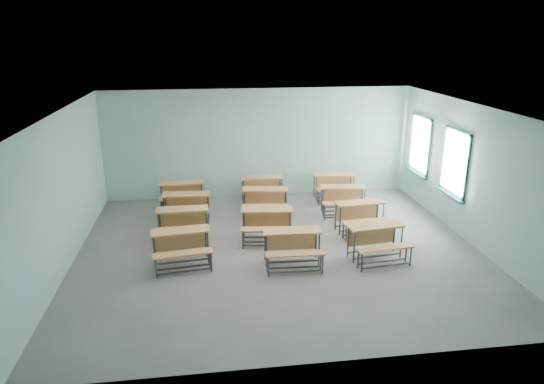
{
  "coord_description": "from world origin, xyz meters",
  "views": [
    {
      "loc": [
        -1.52,
        -9.94,
        4.72
      ],
      "look_at": [
        0.01,
        1.2,
        1.0
      ],
      "focal_mm": 32.0,
      "sensor_mm": 36.0,
      "label": 1
    }
  ],
  "objects_px": {
    "desk_unit_r0c1": "(293,243)",
    "desk_unit_r1c0": "(183,220)",
    "desk_unit_r3c1": "(263,186)",
    "desk_unit_r2c1": "(265,199)",
    "desk_unit_r0c0": "(181,243)",
    "desk_unit_r3c0": "(182,192)",
    "desk_unit_r1c2": "(361,213)",
    "desk_unit_r2c2": "(344,196)",
    "desk_unit_r1c1": "(267,220)",
    "desk_unit_r2c0": "(186,204)",
    "desk_unit_r3c2": "(335,183)",
    "desk_unit_r0c2": "(377,238)"
  },
  "relations": [
    {
      "from": "desk_unit_r0c1",
      "to": "desk_unit_r1c0",
      "type": "bearing_deg",
      "value": 147.14
    },
    {
      "from": "desk_unit_r3c1",
      "to": "desk_unit_r2c1",
      "type": "bearing_deg",
      "value": -93.77
    },
    {
      "from": "desk_unit_r0c0",
      "to": "desk_unit_r3c0",
      "type": "bearing_deg",
      "value": 84.37
    },
    {
      "from": "desk_unit_r0c0",
      "to": "desk_unit_r2c1",
      "type": "bearing_deg",
      "value": 43.28
    },
    {
      "from": "desk_unit_r1c0",
      "to": "desk_unit_r1c2",
      "type": "bearing_deg",
      "value": -2.35
    },
    {
      "from": "desk_unit_r1c0",
      "to": "desk_unit_r2c2",
      "type": "relative_size",
      "value": 0.94
    },
    {
      "from": "desk_unit_r0c0",
      "to": "desk_unit_r1c1",
      "type": "xyz_separation_m",
      "value": [
        1.95,
        1.04,
        0.0
      ]
    },
    {
      "from": "desk_unit_r1c2",
      "to": "desk_unit_r2c0",
      "type": "distance_m",
      "value": 4.45
    },
    {
      "from": "desk_unit_r2c0",
      "to": "desk_unit_r1c1",
      "type": "bearing_deg",
      "value": -32.29
    },
    {
      "from": "desk_unit_r3c2",
      "to": "desk_unit_r0c0",
      "type": "bearing_deg",
      "value": -137.41
    },
    {
      "from": "desk_unit_r2c0",
      "to": "desk_unit_r0c1",
      "type": "bearing_deg",
      "value": -46.39
    },
    {
      "from": "desk_unit_r1c1",
      "to": "desk_unit_r3c1",
      "type": "distance_m",
      "value": 2.67
    },
    {
      "from": "desk_unit_r1c1",
      "to": "desk_unit_r2c1",
      "type": "distance_m",
      "value": 1.56
    },
    {
      "from": "desk_unit_r1c2",
      "to": "desk_unit_r3c1",
      "type": "xyz_separation_m",
      "value": [
        -2.14,
        2.49,
        0.0
      ]
    },
    {
      "from": "desk_unit_r0c0",
      "to": "desk_unit_r1c2",
      "type": "relative_size",
      "value": 1.03
    },
    {
      "from": "desk_unit_r0c0",
      "to": "desk_unit_r3c0",
      "type": "distance_m",
      "value": 3.48
    },
    {
      "from": "desk_unit_r2c0",
      "to": "desk_unit_r2c1",
      "type": "xyz_separation_m",
      "value": [
        2.08,
        0.15,
        0.0
      ]
    },
    {
      "from": "desk_unit_r1c2",
      "to": "desk_unit_r3c1",
      "type": "distance_m",
      "value": 3.29
    },
    {
      "from": "desk_unit_r0c1",
      "to": "desk_unit_r0c2",
      "type": "distance_m",
      "value": 1.86
    },
    {
      "from": "desk_unit_r1c2",
      "to": "desk_unit_r0c0",
      "type": "bearing_deg",
      "value": -169.16
    },
    {
      "from": "desk_unit_r1c0",
      "to": "desk_unit_r0c0",
      "type": "bearing_deg",
      "value": -90.26
    },
    {
      "from": "desk_unit_r0c2",
      "to": "desk_unit_r2c0",
      "type": "bearing_deg",
      "value": 139.75
    },
    {
      "from": "desk_unit_r1c2",
      "to": "desk_unit_r2c1",
      "type": "distance_m",
      "value": 2.6
    },
    {
      "from": "desk_unit_r2c2",
      "to": "desk_unit_r3c2",
      "type": "height_order",
      "value": "same"
    },
    {
      "from": "desk_unit_r1c0",
      "to": "desk_unit_r3c1",
      "type": "distance_m",
      "value": 3.22
    },
    {
      "from": "desk_unit_r2c2",
      "to": "desk_unit_r3c1",
      "type": "distance_m",
      "value": 2.39
    },
    {
      "from": "desk_unit_r0c0",
      "to": "desk_unit_r0c1",
      "type": "relative_size",
      "value": 1.05
    },
    {
      "from": "desk_unit_r2c0",
      "to": "desk_unit_r3c2",
      "type": "distance_m",
      "value": 4.45
    },
    {
      "from": "desk_unit_r0c1",
      "to": "desk_unit_r1c2",
      "type": "height_order",
      "value": "same"
    },
    {
      "from": "desk_unit_r0c1",
      "to": "desk_unit_r0c2",
      "type": "bearing_deg",
      "value": 2.58
    },
    {
      "from": "desk_unit_r2c1",
      "to": "desk_unit_r0c0",
      "type": "bearing_deg",
      "value": -122.93
    },
    {
      "from": "desk_unit_r3c2",
      "to": "desk_unit_r0c2",
      "type": "bearing_deg",
      "value": -89.74
    },
    {
      "from": "desk_unit_r3c0",
      "to": "desk_unit_r2c1",
      "type": "bearing_deg",
      "value": -23.52
    },
    {
      "from": "desk_unit_r1c1",
      "to": "desk_unit_r1c0",
      "type": "bearing_deg",
      "value": 178.05
    },
    {
      "from": "desk_unit_r2c0",
      "to": "desk_unit_r3c1",
      "type": "xyz_separation_m",
      "value": [
        2.14,
        1.26,
        0.0
      ]
    },
    {
      "from": "desk_unit_r0c0",
      "to": "desk_unit_r3c0",
      "type": "xyz_separation_m",
      "value": [
        -0.12,
        3.48,
        0.0
      ]
    },
    {
      "from": "desk_unit_r1c2",
      "to": "desk_unit_r0c2",
      "type": "bearing_deg",
      "value": -99.31
    },
    {
      "from": "desk_unit_r1c0",
      "to": "desk_unit_r1c2",
      "type": "height_order",
      "value": "same"
    },
    {
      "from": "desk_unit_r0c2",
      "to": "desk_unit_r2c0",
      "type": "height_order",
      "value": "same"
    },
    {
      "from": "desk_unit_r0c1",
      "to": "desk_unit_r2c2",
      "type": "height_order",
      "value": "same"
    },
    {
      "from": "desk_unit_r0c1",
      "to": "desk_unit_r2c0",
      "type": "height_order",
      "value": "same"
    },
    {
      "from": "desk_unit_r0c0",
      "to": "desk_unit_r2c2",
      "type": "relative_size",
      "value": 1.0
    },
    {
      "from": "desk_unit_r0c2",
      "to": "desk_unit_r2c2",
      "type": "xyz_separation_m",
      "value": [
        0.04,
        2.79,
        0.0
      ]
    },
    {
      "from": "desk_unit_r0c2",
      "to": "desk_unit_r2c1",
      "type": "bearing_deg",
      "value": 118.89
    },
    {
      "from": "desk_unit_r0c0",
      "to": "desk_unit_r0c2",
      "type": "relative_size",
      "value": 1.01
    },
    {
      "from": "desk_unit_r0c0",
      "to": "desk_unit_r1c0",
      "type": "relative_size",
      "value": 1.07
    },
    {
      "from": "desk_unit_r2c1",
      "to": "desk_unit_r3c0",
      "type": "xyz_separation_m",
      "value": [
        -2.22,
        0.89,
        0.0
      ]
    },
    {
      "from": "desk_unit_r2c0",
      "to": "desk_unit_r3c0",
      "type": "xyz_separation_m",
      "value": [
        -0.15,
        1.04,
        0.0
      ]
    },
    {
      "from": "desk_unit_r1c1",
      "to": "desk_unit_r3c0",
      "type": "distance_m",
      "value": 3.21
    },
    {
      "from": "desk_unit_r1c0",
      "to": "desk_unit_r2c2",
      "type": "bearing_deg",
      "value": 14.7
    }
  ]
}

